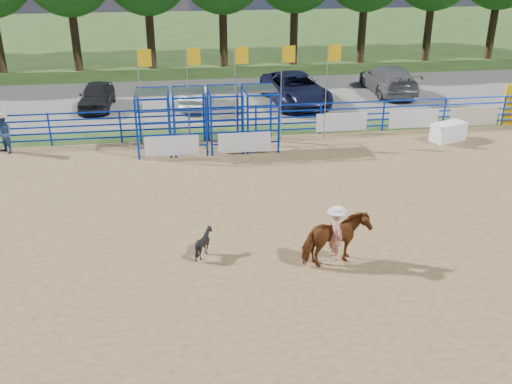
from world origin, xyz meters
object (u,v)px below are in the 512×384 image
(spectator_cowboy, at_px, (3,134))
(car_a, at_px, (97,96))
(horse_and_rider, at_px, (336,236))
(car_b, at_px, (198,96))
(car_d, at_px, (389,79))
(announcer_table, at_px, (448,132))
(car_c, at_px, (295,89))
(calf, at_px, (204,243))

(spectator_cowboy, relative_size, car_a, 0.42)
(horse_and_rider, xyz_separation_m, car_b, (-2.93, 16.73, -0.27))
(car_d, bearing_deg, announcer_table, 89.23)
(announcer_table, distance_m, car_c, 8.99)
(calf, xyz_separation_m, car_a, (-4.71, 16.31, 0.27))
(calf, height_order, spectator_cowboy, spectator_cowboy)
(announcer_table, relative_size, car_d, 0.28)
(car_a, bearing_deg, spectator_cowboy, -112.51)
(car_b, bearing_deg, car_c, -166.60)
(announcer_table, relative_size, calf, 1.92)
(horse_and_rider, bearing_deg, announcer_table, 50.71)
(horse_and_rider, xyz_separation_m, car_a, (-8.25, 17.31, -0.21))
(car_d, bearing_deg, car_c, 16.98)
(announcer_table, xyz_separation_m, horse_and_rider, (-7.85, -9.60, 0.47))
(announcer_table, bearing_deg, car_b, 146.50)
(car_c, distance_m, car_d, 6.08)
(car_b, bearing_deg, horse_and_rider, 113.57)
(spectator_cowboy, relative_size, car_d, 0.31)
(spectator_cowboy, height_order, car_c, spectator_cowboy)
(announcer_table, height_order, calf, announcer_table)
(announcer_table, distance_m, calf, 14.27)
(car_a, relative_size, car_b, 1.06)
(horse_and_rider, relative_size, car_a, 0.61)
(car_b, relative_size, car_d, 0.68)
(spectator_cowboy, bearing_deg, car_c, 23.70)
(car_b, height_order, car_c, car_c)
(horse_and_rider, height_order, car_b, horse_and_rider)
(calf, relative_size, car_c, 0.14)
(announcer_table, distance_m, horse_and_rider, 12.41)
(calf, xyz_separation_m, car_c, (5.91, 15.71, 0.41))
(car_d, bearing_deg, car_b, 9.77)
(calf, distance_m, car_c, 16.79)
(horse_and_rider, relative_size, spectator_cowboy, 1.45)
(announcer_table, height_order, car_c, car_c)
(car_a, height_order, car_d, car_d)
(spectator_cowboy, bearing_deg, announcer_table, -3.31)
(spectator_cowboy, xyz_separation_m, car_b, (8.38, 6.03, -0.24))
(announcer_table, relative_size, car_b, 0.41)
(car_c, bearing_deg, calf, -116.91)
(car_a, bearing_deg, announcer_table, -23.28)
(spectator_cowboy, bearing_deg, car_b, 35.72)
(car_d, bearing_deg, horse_and_rider, 67.52)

